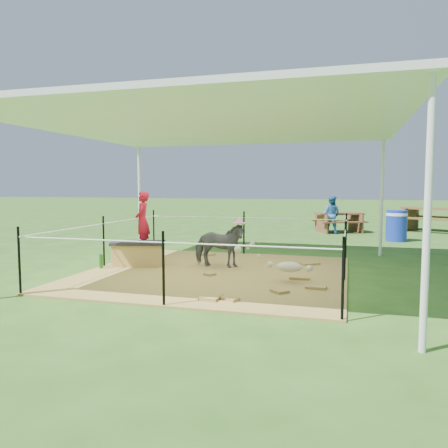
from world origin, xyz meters
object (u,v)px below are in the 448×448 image
(pony, at_px, (219,245))
(trash_barrel, at_px, (396,226))
(foal, at_px, (289,265))
(picnic_table_near, at_px, (339,223))
(woman, at_px, (142,215))
(distant_person, at_px, (331,215))
(green_bottle, at_px, (101,261))
(straw_bale, at_px, (138,255))
(picnic_table_far, at_px, (434,220))

(pony, distance_m, trash_barrel, 6.53)
(foal, height_order, picnic_table_near, picnic_table_near)
(woman, height_order, pony, woman)
(trash_barrel, distance_m, distant_person, 2.48)
(foal, bearing_deg, trash_barrel, 69.72)
(green_bottle, bearing_deg, distant_person, 63.00)
(pony, bearing_deg, woman, 98.52)
(picnic_table_near, distance_m, distant_person, 0.60)
(straw_bale, height_order, picnic_table_far, picnic_table_far)
(foal, height_order, picnic_table_far, picnic_table_far)
(picnic_table_near, relative_size, picnic_table_far, 0.79)
(woman, height_order, distant_person, woman)
(green_bottle, xyz_separation_m, distant_person, (3.92, 7.70, 0.47))
(straw_bale, distance_m, pony, 1.60)
(green_bottle, xyz_separation_m, picnic_table_near, (4.15, 8.16, 0.17))
(foal, xyz_separation_m, distant_person, (0.34, 7.92, 0.32))
(woman, distance_m, foal, 3.09)
(picnic_table_far, xyz_separation_m, distant_person, (-3.39, -1.49, 0.21))
(trash_barrel, xyz_separation_m, picnic_table_far, (1.51, 3.10, -0.03))
(woman, relative_size, trash_barrel, 1.27)
(foal, distance_m, picnic_table_near, 8.41)
(green_bottle, height_order, distant_person, distant_person)
(pony, xyz_separation_m, picnic_table_far, (5.19, 8.50, -0.04))
(distant_person, bearing_deg, foal, 105.78)
(foal, distance_m, picnic_table_far, 10.12)
(foal, relative_size, distant_person, 0.80)
(green_bottle, height_order, pony, pony)
(green_bottle, distance_m, trash_barrel, 8.41)
(woman, relative_size, pony, 1.12)
(straw_bale, height_order, trash_barrel, trash_barrel)
(woman, bearing_deg, trash_barrel, 121.00)
(trash_barrel, distance_m, picnic_table_far, 3.45)
(foal, bearing_deg, green_bottle, 175.45)
(pony, relative_size, foal, 1.00)
(distant_person, bearing_deg, green_bottle, 81.25)
(straw_bale, distance_m, trash_barrel, 7.70)
(picnic_table_near, xyz_separation_m, distant_person, (-0.23, -0.47, 0.30))
(green_bottle, height_order, foal, foal)
(pony, distance_m, distant_person, 7.24)
(picnic_table_far, bearing_deg, picnic_table_near, -135.26)
(straw_bale, xyz_separation_m, distant_person, (3.37, 7.25, 0.39))
(pony, xyz_separation_m, foal, (1.46, -0.92, -0.15))
(distant_person, bearing_deg, straw_bale, 83.30)
(woman, distance_m, distant_person, 7.96)
(foal, bearing_deg, woman, 166.06)
(woman, bearing_deg, straw_bale, -106.61)
(green_bottle, distance_m, distant_person, 8.65)
(woman, xyz_separation_m, trash_barrel, (5.14, 5.64, -0.57))
(pony, height_order, trash_barrel, trash_barrel)
(straw_bale, bearing_deg, picnic_table_far, 52.28)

